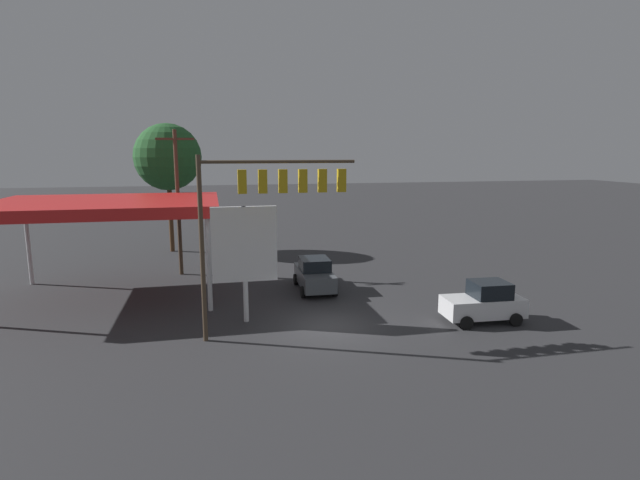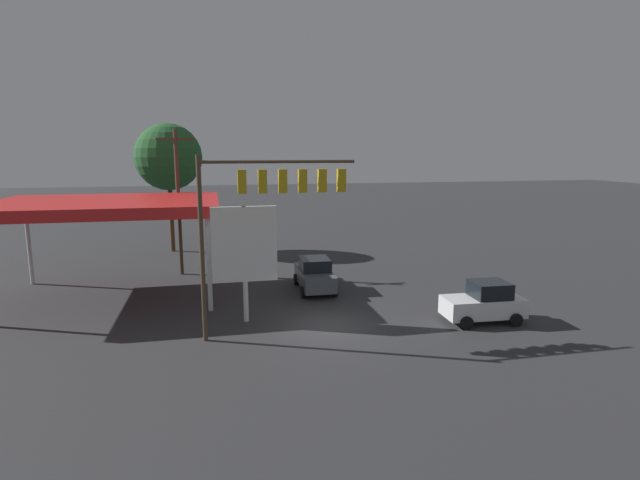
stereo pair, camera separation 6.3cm
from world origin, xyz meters
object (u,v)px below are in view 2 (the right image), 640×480
object	(u,v)px
traffic_signal_assembly	(268,197)
price_sign	(244,246)
utility_pole	(178,199)
street_tree	(168,157)
sedan_far	(315,274)
hatchback_crossing	(484,303)

from	to	relation	value
traffic_signal_assembly	price_sign	bearing A→B (deg)	-66.22
utility_pole	street_tree	xyz separation A→B (m)	(1.13, -8.16, 2.59)
sedan_far	utility_pole	bearing A→B (deg)	-124.22
traffic_signal_assembly	street_tree	size ratio (longest dim) A/B	0.78
sedan_far	street_tree	bearing A→B (deg)	-145.44
utility_pole	price_sign	bearing A→B (deg)	109.05
street_tree	price_sign	bearing A→B (deg)	104.25
price_sign	sedan_far	world-z (taller)	price_sign
utility_pole	price_sign	xyz separation A→B (m)	(-3.56, 10.31, -1.33)
utility_pole	hatchback_crossing	xyz separation A→B (m)	(-14.74, 12.78, -4.07)
price_sign	hatchback_crossing	xyz separation A→B (m)	(-11.19, 2.47, -2.74)
price_sign	sedan_far	distance (m)	6.92
traffic_signal_assembly	sedan_far	size ratio (longest dim) A/B	1.79
utility_pole	hatchback_crossing	distance (m)	19.93
price_sign	street_tree	size ratio (longest dim) A/B	0.54
hatchback_crossing	price_sign	bearing A→B (deg)	-10.05
utility_pole	traffic_signal_assembly	bearing A→B (deg)	109.87
utility_pole	hatchback_crossing	bearing A→B (deg)	139.09
price_sign	street_tree	bearing A→B (deg)	-75.75
traffic_signal_assembly	price_sign	world-z (taller)	traffic_signal_assembly
traffic_signal_assembly	price_sign	size ratio (longest dim) A/B	1.43
traffic_signal_assembly	price_sign	distance (m)	3.41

